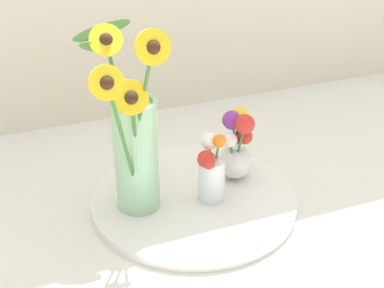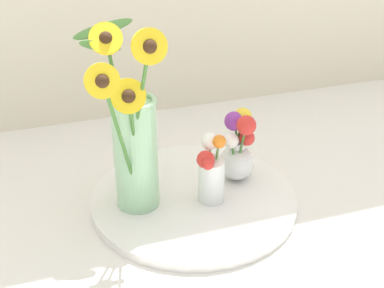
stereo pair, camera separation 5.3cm
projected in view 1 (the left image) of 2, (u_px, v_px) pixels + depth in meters
ground_plane at (204, 218)px, 1.14m from camera, size 6.00×6.00×0.00m
serving_tray at (192, 199)px, 1.19m from camera, size 0.45×0.45×0.02m
mason_jar_sunflowers at (133, 141)px, 1.07m from camera, size 0.16×0.25×0.41m
vase_small_center at (211, 170)px, 1.14m from camera, size 0.07×0.08×0.15m
vase_bulb_right at (236, 148)px, 1.21m from camera, size 0.08×0.10×0.18m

